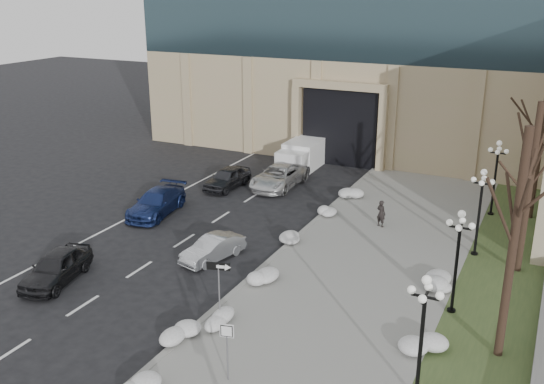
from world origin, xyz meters
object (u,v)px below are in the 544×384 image
at_px(pedestrian, 381,213).
at_px(one_way_sign, 223,274).
at_px(lamppost_a, 423,322).
at_px(car_b, 213,249).
at_px(lamppost_c, 481,201).
at_px(lamppost_b, 458,248).
at_px(lamppost_d, 496,168).
at_px(car_c, 156,203).
at_px(box_truck, 305,154).
at_px(car_a, 56,267).
at_px(keep_sign, 227,340).
at_px(car_e, 227,178).
at_px(car_d, 279,177).

relative_size(pedestrian, one_way_sign, 0.57).
height_order(one_way_sign, lamppost_a, lamppost_a).
distance_m(car_b, lamppost_a, 14.01).
height_order(pedestrian, lamppost_c, lamppost_c).
xyz_separation_m(one_way_sign, lamppost_b, (8.42, 5.04, 0.76)).
bearing_deg(lamppost_d, lamppost_c, -90.00).
xyz_separation_m(car_c, lamppost_d, (18.65, 8.73, 2.33)).
bearing_deg(lamppost_c, box_truck, 141.77).
bearing_deg(car_a, lamppost_c, 20.89).
bearing_deg(lamppost_d, car_b, -133.22).
relative_size(lamppost_c, lamppost_d, 1.00).
distance_m(box_truck, keep_sign, 27.59).
relative_size(car_a, lamppost_a, 0.93).
distance_m(car_e, one_way_sign, 18.03).
bearing_deg(car_d, car_b, -80.36).
height_order(box_truck, keep_sign, keep_sign).
bearing_deg(car_e, lamppost_a, -41.69).
bearing_deg(car_a, car_c, 83.92).
bearing_deg(car_e, car_d, 32.25).
height_order(box_truck, lamppost_a, lamppost_a).
distance_m(car_a, lamppost_c, 21.21).
bearing_deg(lamppost_b, box_truck, 128.97).
distance_m(car_e, box_truck, 7.84).
distance_m(lamppost_b, lamppost_c, 6.50).
relative_size(lamppost_b, lamppost_d, 1.00).
bearing_deg(lamppost_d, lamppost_b, -90.00).
bearing_deg(one_way_sign, lamppost_d, 49.22).
height_order(car_b, lamppost_c, lamppost_c).
relative_size(car_c, lamppost_b, 1.08).
xyz_separation_m(box_truck, one_way_sign, (6.07, -22.96, 1.29)).
xyz_separation_m(car_b, car_e, (-5.18, 10.46, 0.12)).
distance_m(pedestrian, lamppost_d, 7.71).
relative_size(car_b, lamppost_a, 0.79).
xyz_separation_m(car_a, lamppost_b, (17.51, 5.24, 2.32)).
bearing_deg(box_truck, keep_sign, -73.97).
bearing_deg(keep_sign, car_e, 106.60).
xyz_separation_m(car_b, lamppost_c, (12.09, 6.37, 2.46)).
bearing_deg(car_c, car_d, 52.81).
distance_m(car_c, box_truck, 14.27).
distance_m(keep_sign, lamppost_a, 6.70).
distance_m(car_b, car_d, 12.39).
xyz_separation_m(car_c, lamppost_a, (18.65, -10.77, 2.33)).
height_order(car_d, lamppost_c, lamppost_c).
relative_size(car_a, car_d, 0.80).
xyz_separation_m(car_e, lamppost_d, (17.27, 2.41, 2.34)).
bearing_deg(car_d, lamppost_a, -52.96).
xyz_separation_m(keep_sign, lamppost_d, (6.28, 21.42, 1.33)).
bearing_deg(box_truck, car_a, -98.71).
xyz_separation_m(car_d, keep_sign, (7.85, -20.77, 0.97)).
bearing_deg(lamppost_c, lamppost_d, 90.00).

